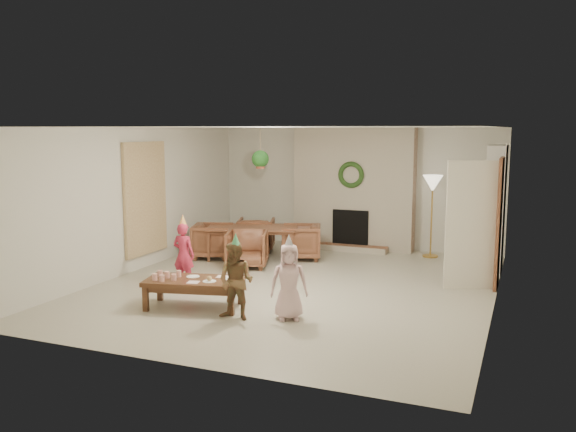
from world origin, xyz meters
The scene contains 56 objects.
floor centered at (0.00, 0.00, 0.00)m, with size 7.00×7.00×0.00m, color #B7B29E.
ceiling centered at (0.00, 0.00, 2.50)m, with size 7.00×7.00×0.00m, color white.
wall_back centered at (0.00, 3.50, 1.25)m, with size 7.00×7.00×0.00m, color silver.
wall_front centered at (0.00, -3.50, 1.25)m, with size 7.00×7.00×0.00m, color silver.
wall_left centered at (-3.00, 0.00, 1.25)m, with size 7.00×7.00×0.00m, color silver.
wall_right centered at (3.00, 0.00, 1.25)m, with size 7.00×7.00×0.00m, color silver.
fireplace_mass centered at (0.00, 3.30, 1.25)m, with size 2.50×0.40×2.50m, color #552516.
fireplace_hearth centered at (0.00, 2.95, 0.06)m, with size 1.60×0.30×0.12m, color brown.
fireplace_firebox centered at (0.00, 3.12, 0.45)m, with size 0.75×0.12×0.75m, color black.
fireplace_wreath centered at (0.00, 3.07, 1.55)m, with size 0.54×0.54×0.10m, color #1F4118.
floor_lamp_base centered at (1.65, 3.00, 0.02)m, with size 0.30×0.30×0.03m, color gold.
floor_lamp_post centered at (1.65, 3.00, 0.74)m, with size 0.03×0.03×1.44m, color gold.
floor_lamp_shade centered at (1.65, 3.00, 1.44)m, with size 0.38×0.38×0.32m, color beige.
bookshelf_carcass centered at (2.84, 2.30, 1.10)m, with size 0.30×1.00×2.20m, color white.
bookshelf_shelf_a centered at (2.82, 2.30, 0.45)m, with size 0.30×0.92×0.03m, color white.
bookshelf_shelf_b centered at (2.82, 2.30, 0.85)m, with size 0.30×0.92×0.03m, color white.
bookshelf_shelf_c centered at (2.82, 2.30, 1.25)m, with size 0.30×0.92×0.03m, color white.
bookshelf_shelf_d centered at (2.82, 2.30, 1.65)m, with size 0.30×0.92×0.03m, color white.
books_row_lower centered at (2.80, 2.15, 0.59)m, with size 0.20×0.40×0.24m, color maroon.
books_row_mid centered at (2.80, 2.35, 0.99)m, with size 0.20×0.44×0.24m, color teal.
books_row_upper centered at (2.80, 2.20, 1.38)m, with size 0.20×0.36×0.22m, color #B19825.
door_frame centered at (2.96, 1.20, 1.02)m, with size 0.05×0.86×2.04m, color brown.
door_leaf centered at (2.58, 0.82, 1.00)m, with size 0.05×0.80×2.00m, color beige.
curtain_panel centered at (-2.96, 0.20, 1.25)m, with size 0.06×1.20×2.00m, color beige.
dining_table centered at (-1.52, 1.57, 0.30)m, with size 1.72×0.96×0.61m, color brown.
dining_chair_near centered at (-1.28, 0.86, 0.33)m, with size 0.71×0.74×0.67m, color brown.
dining_chair_far centered at (-1.77, 2.29, 0.33)m, with size 0.71×0.74×0.67m, color brown.
dining_chair_left centered at (-2.24, 1.33, 0.33)m, with size 0.71×0.74×0.67m, color brown.
dining_chair_right centered at (-0.63, 1.88, 0.33)m, with size 0.71×0.74×0.67m, color brown.
hanging_plant_cord centered at (-1.30, 1.50, 2.15)m, with size 0.01×0.01×0.70m, color tan.
hanging_plant_pot centered at (-1.30, 1.50, 1.80)m, with size 0.16×0.16×0.12m, color brown.
hanging_plant_foliage centered at (-1.30, 1.50, 1.92)m, with size 0.32×0.32×0.32m, color #1A4F1A.
coffee_table_top centered at (-0.89, -1.64, 0.38)m, with size 1.33×0.66×0.06m, color #54321C.
coffee_table_apron centered at (-0.89, -1.64, 0.31)m, with size 1.22×0.56×0.08m, color #54321C.
coffee_leg_fl centered at (-1.41, -2.04, 0.17)m, with size 0.07×0.07×0.35m, color #54321C.
coffee_leg_fr centered at (-0.24, -1.77, 0.17)m, with size 0.07×0.07×0.35m, color #54321C.
coffee_leg_bl centered at (-1.54, -1.52, 0.17)m, with size 0.07×0.07×0.35m, color #54321C.
coffee_leg_br centered at (-0.36, -1.24, 0.17)m, with size 0.07×0.07×0.35m, color #54321C.
cup_a centered at (-1.35, -1.91, 0.45)m, with size 0.07×0.07×0.09m, color white.
cup_b centered at (-1.40, -1.71, 0.45)m, with size 0.07×0.07×0.09m, color white.
cup_c centered at (-1.22, -1.93, 0.45)m, with size 0.07×0.07×0.09m, color white.
cup_d centered at (-1.27, -1.73, 0.45)m, with size 0.07×0.07×0.09m, color white.
cup_e centered at (-1.10, -1.82, 0.45)m, with size 0.07×0.07×0.09m, color white.
cup_f centered at (-1.15, -1.62, 0.45)m, with size 0.07×0.07×0.09m, color white.
plate_a centered at (-0.97, -1.54, 0.41)m, with size 0.18×0.18×0.01m, color white.
plate_b centered at (-0.62, -1.69, 0.41)m, with size 0.18×0.18×0.01m, color white.
plate_c centered at (-0.46, -1.44, 0.41)m, with size 0.18×0.18×0.01m, color white.
food_scoop centered at (-0.62, -1.69, 0.45)m, with size 0.07×0.07×0.07m, color tan.
napkin_left centered at (-0.80, -1.81, 0.41)m, with size 0.15×0.15×0.01m, color #FDBABE.
napkin_right centered at (-0.58, -1.38, 0.41)m, with size 0.15×0.15×0.01m, color #FDBABE.
child_red centered at (-1.65, -0.68, 0.51)m, with size 0.37×0.24×1.01m, color #C02944.
party_hat_red centered at (-1.65, -0.68, 1.05)m, with size 0.14×0.14×0.19m, color #FAF353.
child_plaid centered at (-0.10, -1.89, 0.51)m, with size 0.50×0.39×1.03m, color maroon.
party_hat_plaid centered at (-0.10, -1.89, 1.07)m, with size 0.12×0.12×0.17m, color #4EB772.
child_pink centered at (0.53, -1.62, 0.50)m, with size 0.49×0.32×1.00m, color beige.
party_hat_pink centered at (0.53, -1.62, 1.04)m, with size 0.13×0.13×0.18m, color #AAAAB1.
Camera 1 is at (3.37, -8.70, 2.48)m, focal length 37.50 mm.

